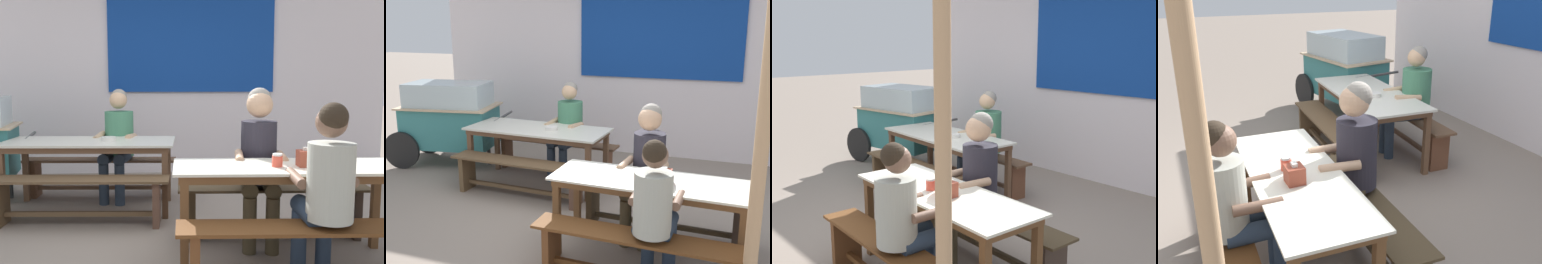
# 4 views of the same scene
# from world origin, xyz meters

# --- Properties ---
(ground_plane) EXTENTS (40.00, 40.00, 0.00)m
(ground_plane) POSITION_xyz_m (0.00, 0.00, 0.00)
(ground_plane) COLOR gray
(dining_table_far) EXTENTS (1.82, 0.83, 0.74)m
(dining_table_far) POSITION_xyz_m (-0.84, 0.95, 0.67)
(dining_table_far) COLOR silver
(dining_table_far) RESTS_ON ground_plane
(dining_table_near) EXTENTS (1.74, 0.67, 0.74)m
(dining_table_near) POSITION_xyz_m (0.88, -0.48, 0.66)
(dining_table_near) COLOR silver
(dining_table_near) RESTS_ON ground_plane
(bench_far_back) EXTENTS (1.79, 0.35, 0.45)m
(bench_far_back) POSITION_xyz_m (-0.82, 1.45, 0.31)
(bench_far_back) COLOR brown
(bench_far_back) RESTS_ON ground_plane
(bench_far_front) EXTENTS (1.73, 0.40, 0.45)m
(bench_far_front) POSITION_xyz_m (-0.87, 0.44, 0.30)
(bench_far_front) COLOR brown
(bench_far_front) RESTS_ON ground_plane
(bench_near_back) EXTENTS (1.67, 0.37, 0.45)m
(bench_near_back) POSITION_xyz_m (0.89, 0.02, 0.30)
(bench_near_back) COLOR #473823
(bench_near_back) RESTS_ON ground_plane
(bench_near_front) EXTENTS (1.68, 0.36, 0.45)m
(bench_near_front) POSITION_xyz_m (0.86, -0.99, 0.30)
(bench_near_front) COLOR brown
(bench_near_front) RESTS_ON ground_plane
(food_cart) EXTENTS (1.79, 1.07, 1.20)m
(food_cart) POSITION_xyz_m (-2.45, 1.35, 0.70)
(food_cart) COLOR teal
(food_cart) RESTS_ON ground_plane
(person_center_facing) EXTENTS (0.48, 0.58, 1.28)m
(person_center_facing) POSITION_xyz_m (-0.60, 1.37, 0.73)
(person_center_facing) COLOR #2A3647
(person_center_facing) RESTS_ON ground_plane
(person_near_front) EXTENTS (0.41, 0.53, 1.24)m
(person_near_front) POSITION_xyz_m (0.99, -0.92, 0.70)
(person_near_front) COLOR #293950
(person_near_front) RESTS_ON ground_plane
(person_right_near_table) EXTENTS (0.45, 0.58, 1.31)m
(person_right_near_table) POSITION_xyz_m (0.75, -0.04, 0.75)
(person_right_near_table) COLOR #493D28
(person_right_near_table) RESTS_ON ground_plane
(tissue_box) EXTENTS (0.13, 0.12, 0.14)m
(tissue_box) POSITION_xyz_m (0.99, -0.53, 0.81)
(tissue_box) COLOR brown
(tissue_box) RESTS_ON dining_table_near
(condiment_jar) EXTENTS (0.08, 0.08, 0.10)m
(condiment_jar) POSITION_xyz_m (0.77, -0.52, 0.79)
(condiment_jar) COLOR #DB4A37
(condiment_jar) RESTS_ON dining_table_near
(soup_bowl) EXTENTS (0.15, 0.15, 0.04)m
(soup_bowl) POSITION_xyz_m (-0.64, 0.92, 0.76)
(soup_bowl) COLOR silver
(soup_bowl) RESTS_ON dining_table_far
(wooden_support_post) EXTENTS (0.09, 0.09, 2.55)m
(wooden_support_post) POSITION_xyz_m (1.70, -1.14, 1.27)
(wooden_support_post) COLOR tan
(wooden_support_post) RESTS_ON ground_plane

